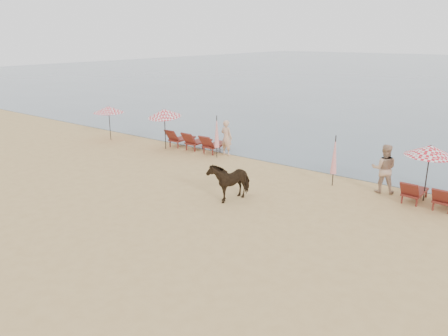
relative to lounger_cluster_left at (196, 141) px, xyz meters
The scene contains 11 objects.
ground 11.24m from the lounger_cluster_left, 60.26° to the right, with size 120.00×120.00×0.00m, color tan.
lounger_cluster_left is the anchor object (origin of this frame).
lounger_cluster_right 12.90m from the lounger_cluster_left, ahead, with size 2.90×1.77×0.63m.
umbrella_open_left_a 5.93m from the lounger_cluster_left, 166.38° to the right, with size 1.80×1.80×2.05m.
umbrella_open_left_b 2.27m from the lounger_cluster_left, 146.15° to the right, with size 1.83×1.86×2.33m.
umbrella_open_right 12.17m from the lounger_cluster_left, ahead, with size 1.80×1.80×2.20m.
umbrella_closed_left 2.20m from the lounger_cluster_left, 16.70° to the right, with size 0.27×0.27×2.19m.
umbrella_closed_right 8.66m from the lounger_cluster_left, ahead, with size 0.26×0.26×2.16m.
cow 7.77m from the lounger_cluster_left, 39.50° to the right, with size 0.80×1.75×1.48m, color black.
beachgoer_left 2.09m from the lounger_cluster_left, ahead, with size 0.68×0.45×1.86m, color tan.
beachgoer_right_a 10.50m from the lounger_cluster_left, ahead, with size 0.96×0.75×1.98m, color tan.
Camera 1 is at (9.85, -7.96, 6.07)m, focal length 35.00 mm.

